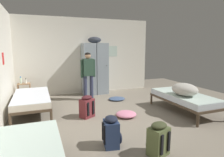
% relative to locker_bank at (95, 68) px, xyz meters
% --- Properties ---
extents(ground_plane, '(9.49, 9.49, 0.00)m').
position_rel_locker_bank_xyz_m(ground_plane, '(-0.25, -2.68, -0.97)').
color(ground_plane, gray).
extents(room_backdrop, '(5.00, 5.99, 2.75)m').
position_rel_locker_bank_xyz_m(room_backdrop, '(-1.59, -1.31, 0.41)').
color(room_backdrop, silver).
rests_on(room_backdrop, ground_plane).
extents(locker_bank, '(0.90, 0.55, 2.07)m').
position_rel_locker_bank_xyz_m(locker_bank, '(0.00, 0.00, 0.00)').
color(locker_bank, '#8C99A3').
rests_on(locker_bank, ground_plane).
extents(shelf_unit, '(0.38, 0.30, 0.57)m').
position_rel_locker_bank_xyz_m(shelf_unit, '(-2.39, -0.13, -0.62)').
color(shelf_unit, '#99704C').
rests_on(shelf_unit, ground_plane).
extents(bed_right, '(0.90, 1.90, 0.49)m').
position_rel_locker_bank_xyz_m(bed_right, '(1.64, -2.81, -0.59)').
color(bed_right, '#473828').
rests_on(bed_right, ground_plane).
extents(bed_left_rear, '(0.90, 1.90, 0.49)m').
position_rel_locker_bank_xyz_m(bed_left_rear, '(-2.14, -1.44, -0.59)').
color(bed_left_rear, '#473828').
rests_on(bed_left_rear, ground_plane).
extents(bedding_heap, '(0.57, 0.72, 0.31)m').
position_rel_locker_bank_xyz_m(bedding_heap, '(1.53, -2.94, -0.32)').
color(bedding_heap, '#B7B2A8').
rests_on(bedding_heap, bed_right).
extents(person_traveler, '(0.49, 0.22, 1.54)m').
position_rel_locker_bank_xyz_m(person_traveler, '(-0.44, -0.74, -0.04)').
color(person_traveler, '#2D334C').
rests_on(person_traveler, ground_plane).
extents(water_bottle, '(0.07, 0.07, 0.22)m').
position_rel_locker_bank_xyz_m(water_bottle, '(-2.47, -0.11, -0.30)').
color(water_bottle, silver).
rests_on(water_bottle, shelf_unit).
extents(lotion_bottle, '(0.05, 0.05, 0.17)m').
position_rel_locker_bank_xyz_m(lotion_bottle, '(-2.32, -0.17, -0.32)').
color(lotion_bottle, white).
rests_on(lotion_bottle, shelf_unit).
extents(backpack_olive, '(0.38, 0.40, 0.55)m').
position_rel_locker_bank_xyz_m(backpack_olive, '(-0.21, -4.34, -0.71)').
color(backpack_olive, '#566038').
rests_on(backpack_olive, ground_plane).
extents(backpack_maroon, '(0.40, 0.41, 0.55)m').
position_rel_locker_bank_xyz_m(backpack_maroon, '(-0.87, -2.27, -0.71)').
color(backpack_maroon, maroon).
rests_on(backpack_maroon, ground_plane).
extents(backpack_navy, '(0.37, 0.36, 0.55)m').
position_rel_locker_bank_xyz_m(backpack_navy, '(-0.81, -3.83, -0.71)').
color(backpack_navy, navy).
rests_on(backpack_navy, ground_plane).
extents(clothes_pile_pink, '(0.51, 0.50, 0.13)m').
position_rel_locker_bank_xyz_m(clothes_pile_pink, '(0.05, -2.60, -0.90)').
color(clothes_pile_pink, pink).
rests_on(clothes_pile_pink, ground_plane).
extents(clothes_pile_denim, '(0.53, 0.48, 0.08)m').
position_rel_locker_bank_xyz_m(clothes_pile_denim, '(0.42, -1.09, -0.93)').
color(clothes_pile_denim, '#42567A').
rests_on(clothes_pile_denim, ground_plane).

